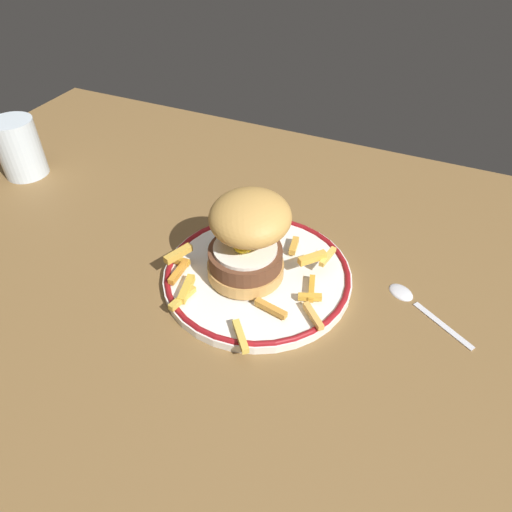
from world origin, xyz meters
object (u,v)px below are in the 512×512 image
at_px(burger, 247,238).
at_px(water_glass, 20,151).
at_px(dinner_plate, 256,277).
at_px(spoon, 410,297).

distance_m(burger, water_glass, 0.50).
bearing_deg(water_glass, dinner_plate, -9.81).
xyz_separation_m(burger, spoon, (0.21, 0.05, -0.07)).
height_order(burger, spoon, burger).
distance_m(dinner_plate, spoon, 0.21).
relative_size(dinner_plate, spoon, 2.12).
xyz_separation_m(burger, water_glass, (-0.49, 0.09, -0.03)).
distance_m(burger, spoon, 0.23).
xyz_separation_m(dinner_plate, spoon, (0.20, 0.05, -0.00)).
bearing_deg(dinner_plate, burger, -171.64).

